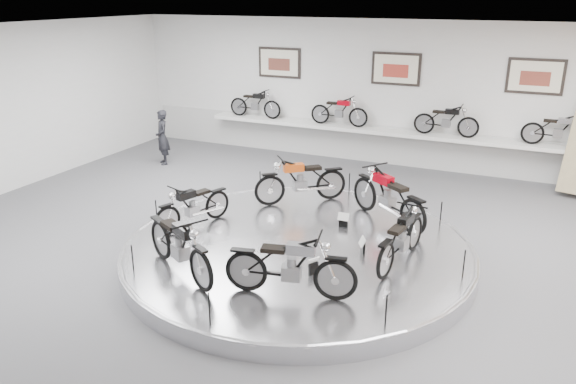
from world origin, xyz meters
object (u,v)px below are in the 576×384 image
at_px(bike_d, 179,244).
at_px(bike_b, 301,180).
at_px(bike_a, 388,196).
at_px(bike_e, 290,265).
at_px(display_platform, 298,251).
at_px(visitor, 162,137).
at_px(bike_c, 193,205).
at_px(shelf, 390,132).
at_px(bike_f, 401,238).

bearing_deg(bike_d, bike_b, 111.36).
distance_m(bike_a, bike_e, 3.52).
bearing_deg(bike_e, bike_b, 98.48).
xyz_separation_m(display_platform, visitor, (-5.95, 4.03, 0.63)).
bearing_deg(bike_c, bike_d, 47.21).
height_order(display_platform, shelf, shelf).
xyz_separation_m(bike_b, bike_c, (-1.39, -2.12, -0.07)).
bearing_deg(bike_b, bike_f, 102.43).
height_order(bike_a, bike_d, bike_a).
bearing_deg(bike_f, bike_d, 128.70).
height_order(bike_d, bike_f, bike_d).
bearing_deg(display_platform, bike_b, 111.81).
distance_m(bike_c, bike_e, 3.28).
height_order(bike_a, bike_f, bike_a).
relative_size(shelf, bike_b, 6.25).
xyz_separation_m(display_platform, bike_f, (1.89, 0.00, 0.62)).
xyz_separation_m(shelf, bike_b, (-0.81, -4.39, -0.18)).
bearing_deg(bike_b, bike_a, 130.52).
bearing_deg(bike_a, shelf, -40.15).
bearing_deg(bike_f, display_platform, 98.50).
height_order(bike_e, bike_f, bike_e).
bearing_deg(shelf, bike_c, -108.63).
relative_size(display_platform, bike_a, 3.45).
bearing_deg(bike_b, visitor, -62.23).
height_order(bike_b, bike_f, bike_b).
xyz_separation_m(bike_a, bike_c, (-3.40, -1.81, -0.10)).
distance_m(display_platform, bike_f, 1.99).
height_order(bike_b, bike_d, bike_d).
distance_m(shelf, visitor, 6.41).
distance_m(bike_d, bike_f, 3.68).
distance_m(bike_a, bike_b, 2.04).
height_order(bike_a, visitor, visitor).
distance_m(display_platform, visitor, 7.21).
relative_size(bike_b, bike_f, 1.09).
xyz_separation_m(bike_c, bike_f, (4.09, 0.10, 0.03)).
distance_m(shelf, bike_f, 6.68).
relative_size(bike_a, bike_b, 1.05).
bearing_deg(bike_a, bike_f, 147.15).
bearing_deg(bike_c, display_platform, 112.50).
bearing_deg(bike_f, shelf, 24.98).
xyz_separation_m(display_platform, bike_b, (-0.81, 2.01, 0.67)).
relative_size(bike_e, bike_f, 1.07).
height_order(shelf, bike_a, bike_a).
distance_m(shelf, bike_e, 8.19).
relative_size(bike_b, bike_d, 0.99).
relative_size(shelf, bike_d, 6.18).
height_order(bike_c, bike_e, bike_e).
bearing_deg(bike_c, bike_e, 79.44).
bearing_deg(display_platform, bike_a, 54.66).
relative_size(shelf, bike_e, 6.37).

